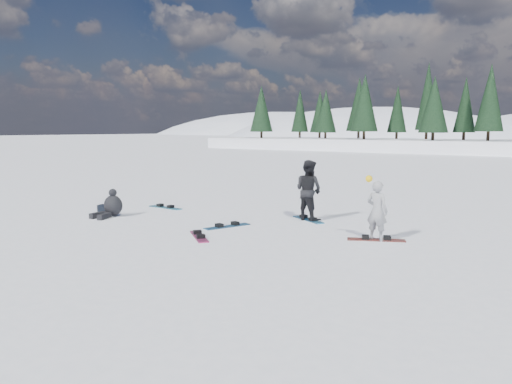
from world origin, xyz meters
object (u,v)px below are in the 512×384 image
at_px(snowboarder_man, 308,190).
at_px(snowboard_loose_c, 165,208).
at_px(snowboarder_woman, 377,210).
at_px(seated_rider, 112,206).
at_px(snowboard_loose_b, 199,236).
at_px(snowboard_loose_a, 227,226).
at_px(gear_bag, 105,209).

distance_m(snowboarder_man, snowboard_loose_c, 5.72).
height_order(snowboarder_woman, seated_rider, snowboarder_woman).
relative_size(seated_rider, snowboard_loose_b, 0.78).
bearing_deg(snowboard_loose_c, snowboarder_woman, -3.06).
relative_size(snowboarder_woman, snowboarder_man, 0.89).
height_order(snowboarder_woman, snowboard_loose_a, snowboarder_woman).
bearing_deg(seated_rider, gear_bag, 146.40).
height_order(snowboarder_man, snowboard_loose_a, snowboarder_man).
height_order(snowboarder_woman, snowboard_loose_c, snowboarder_woman).
distance_m(gear_bag, snowboard_loose_b, 5.34).
distance_m(snowboarder_woman, snowboard_loose_b, 4.81).
distance_m(seated_rider, snowboard_loose_b, 4.62).
relative_size(snowboard_loose_a, snowboard_loose_b, 1.00).
height_order(snowboarder_man, snowboard_loose_b, snowboarder_man).
bearing_deg(snowboard_loose_b, snowboarder_man, 112.14).
height_order(seated_rider, snowboard_loose_a, seated_rider).
height_order(snowboard_loose_b, snowboard_loose_c, same).
xyz_separation_m(seated_rider, snowboard_loose_a, (4.29, 0.86, -0.34)).
bearing_deg(snowboard_loose_a, snowboard_loose_c, 89.75).
distance_m(snowboard_loose_b, snowboard_loose_c, 5.35).
bearing_deg(seated_rider, snowboarder_man, 16.59).
xyz_separation_m(snowboarder_woman, snowboard_loose_a, (-4.34, -0.88, -0.79)).
bearing_deg(snowboard_loose_c, snowboard_loose_a, -18.52).
bearing_deg(snowboard_loose_b, snowboarder_woman, 69.00).
bearing_deg(snowboard_loose_a, snowboard_loose_b, -151.07).
bearing_deg(gear_bag, snowboard_loose_a, 6.86).
relative_size(snowboarder_man, snowboard_loose_a, 1.29).
relative_size(snowboard_loose_b, snowboard_loose_c, 1.00).
relative_size(snowboarder_woman, snowboard_loose_a, 1.15).
xyz_separation_m(snowboarder_woman, snowboarder_man, (-2.94, 1.52, 0.17)).
bearing_deg(snowboarder_woman, gear_bag, 13.89).
relative_size(gear_bag, snowboard_loose_b, 0.30).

